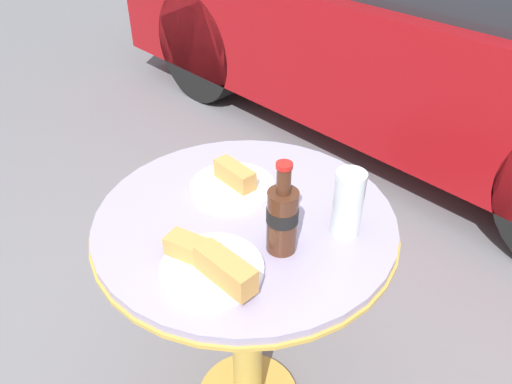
% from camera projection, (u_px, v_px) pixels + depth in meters
% --- Properties ---
extents(bistro_table, '(0.72, 0.72, 0.76)m').
position_uv_depth(bistro_table, '(246.00, 268.00, 1.27)').
color(bistro_table, gold).
rests_on(bistro_table, ground_plane).
extents(cola_bottle_left, '(0.07, 0.07, 0.22)m').
position_uv_depth(cola_bottle_left, '(282.00, 217.00, 1.03)').
color(cola_bottle_left, '#4C2819').
rests_on(cola_bottle_left, bistro_table).
extents(drinking_glass, '(0.07, 0.07, 0.16)m').
position_uv_depth(drinking_glass, '(348.00, 206.00, 1.08)').
color(drinking_glass, '#C68923').
rests_on(drinking_glass, bistro_table).
extents(lunch_plate_near, '(0.21, 0.21, 0.06)m').
position_uv_depth(lunch_plate_near, '(233.00, 183.00, 1.25)').
color(lunch_plate_near, white).
rests_on(lunch_plate_near, bistro_table).
extents(lunch_plate_far, '(0.23, 0.21, 0.07)m').
position_uv_depth(lunch_plate_far, '(212.00, 265.00, 1.00)').
color(lunch_plate_far, white).
rests_on(lunch_plate_far, bistro_table).
extents(parked_car, '(3.83, 1.77, 1.30)m').
position_uv_depth(parked_car, '(432.00, 18.00, 2.86)').
color(parked_car, '#9E0F14').
rests_on(parked_car, ground_plane).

